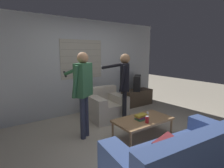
{
  "coord_description": "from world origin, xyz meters",
  "views": [
    {
      "loc": [
        -2.02,
        -2.39,
        1.67
      ],
      "look_at": [
        0.08,
        0.66,
        1.0
      ],
      "focal_mm": 28.0,
      "sensor_mm": 36.0,
      "label": 1
    }
  ],
  "objects_px": {
    "couch_blue": "(182,165)",
    "armchair_beige": "(106,106)",
    "coffee_table": "(143,120)",
    "book_stack": "(141,117)",
    "tv": "(137,83)",
    "person_right_standing": "(124,80)",
    "floor_fan": "(118,104)",
    "soda_can": "(147,120)",
    "spare_remote": "(148,113)",
    "person_left_standing": "(83,85)"
  },
  "relations": [
    {
      "from": "couch_blue",
      "to": "armchair_beige",
      "type": "height_order",
      "value": "couch_blue"
    },
    {
      "from": "coffee_table",
      "to": "book_stack",
      "type": "xyz_separation_m",
      "value": [
        -0.05,
        -0.0,
        0.08
      ]
    },
    {
      "from": "tv",
      "to": "person_right_standing",
      "type": "bearing_deg",
      "value": -8.02
    },
    {
      "from": "book_stack",
      "to": "floor_fan",
      "type": "bearing_deg",
      "value": 69.29
    },
    {
      "from": "armchair_beige",
      "to": "soda_can",
      "type": "relative_size",
      "value": 7.07
    },
    {
      "from": "spare_remote",
      "to": "floor_fan",
      "type": "relative_size",
      "value": 0.29
    },
    {
      "from": "book_stack",
      "to": "couch_blue",
      "type": "bearing_deg",
      "value": -112.94
    },
    {
      "from": "couch_blue",
      "to": "soda_can",
      "type": "bearing_deg",
      "value": 69.8
    },
    {
      "from": "soda_can",
      "to": "coffee_table",
      "type": "bearing_deg",
      "value": 67.48
    },
    {
      "from": "soda_can",
      "to": "book_stack",
      "type": "bearing_deg",
      "value": 82.56
    },
    {
      "from": "person_left_standing",
      "to": "soda_can",
      "type": "relative_size",
      "value": 13.32
    },
    {
      "from": "floor_fan",
      "to": "armchair_beige",
      "type": "bearing_deg",
      "value": -153.97
    },
    {
      "from": "coffee_table",
      "to": "spare_remote",
      "type": "relative_size",
      "value": 9.41
    },
    {
      "from": "soda_can",
      "to": "floor_fan",
      "type": "relative_size",
      "value": 0.29
    },
    {
      "from": "spare_remote",
      "to": "book_stack",
      "type": "bearing_deg",
      "value": -111.99
    },
    {
      "from": "floor_fan",
      "to": "couch_blue",
      "type": "bearing_deg",
      "value": -111.71
    },
    {
      "from": "armchair_beige",
      "to": "soda_can",
      "type": "xyz_separation_m",
      "value": [
        -0.02,
        -1.46,
        0.13
      ]
    },
    {
      "from": "tv",
      "to": "person_right_standing",
      "type": "height_order",
      "value": "person_right_standing"
    },
    {
      "from": "person_right_standing",
      "to": "spare_remote",
      "type": "height_order",
      "value": "person_right_standing"
    },
    {
      "from": "coffee_table",
      "to": "armchair_beige",
      "type": "bearing_deg",
      "value": 92.46
    },
    {
      "from": "book_stack",
      "to": "spare_remote",
      "type": "xyz_separation_m",
      "value": [
        0.35,
        0.17,
        -0.04
      ]
    },
    {
      "from": "person_right_standing",
      "to": "soda_can",
      "type": "bearing_deg",
      "value": -153.0
    },
    {
      "from": "coffee_table",
      "to": "spare_remote",
      "type": "distance_m",
      "value": 0.34
    },
    {
      "from": "armchair_beige",
      "to": "person_right_standing",
      "type": "height_order",
      "value": "person_right_standing"
    },
    {
      "from": "floor_fan",
      "to": "spare_remote",
      "type": "bearing_deg",
      "value": -99.87
    },
    {
      "from": "book_stack",
      "to": "floor_fan",
      "type": "height_order",
      "value": "book_stack"
    },
    {
      "from": "person_right_standing",
      "to": "floor_fan",
      "type": "xyz_separation_m",
      "value": [
        0.4,
        0.79,
        -0.84
      ]
    },
    {
      "from": "coffee_table",
      "to": "tv",
      "type": "relative_size",
      "value": 1.9
    },
    {
      "from": "coffee_table",
      "to": "person_right_standing",
      "type": "xyz_separation_m",
      "value": [
        0.14,
        0.78,
        0.7
      ]
    },
    {
      "from": "armchair_beige",
      "to": "soda_can",
      "type": "height_order",
      "value": "armchair_beige"
    },
    {
      "from": "couch_blue",
      "to": "armchair_beige",
      "type": "distance_m",
      "value": 2.6
    },
    {
      "from": "book_stack",
      "to": "spare_remote",
      "type": "height_order",
      "value": "book_stack"
    },
    {
      "from": "person_right_standing",
      "to": "soda_can",
      "type": "xyz_separation_m",
      "value": [
        -0.22,
        -0.96,
        -0.61
      ]
    },
    {
      "from": "person_left_standing",
      "to": "spare_remote",
      "type": "relative_size",
      "value": 13.65
    },
    {
      "from": "book_stack",
      "to": "soda_can",
      "type": "xyz_separation_m",
      "value": [
        -0.02,
        -0.18,
        0.01
      ]
    },
    {
      "from": "couch_blue",
      "to": "coffee_table",
      "type": "relative_size",
      "value": 1.62
    },
    {
      "from": "person_left_standing",
      "to": "book_stack",
      "type": "relative_size",
      "value": 6.97
    },
    {
      "from": "person_right_standing",
      "to": "spare_remote",
      "type": "relative_size",
      "value": 13.38
    },
    {
      "from": "coffee_table",
      "to": "spare_remote",
      "type": "xyz_separation_m",
      "value": [
        0.3,
        0.17,
        0.05
      ]
    },
    {
      "from": "couch_blue",
      "to": "person_left_standing",
      "type": "xyz_separation_m",
      "value": [
        -0.37,
        1.93,
        0.72
      ]
    },
    {
      "from": "coffee_table",
      "to": "soda_can",
      "type": "distance_m",
      "value": 0.22
    },
    {
      "from": "floor_fan",
      "to": "person_right_standing",
      "type": "bearing_deg",
      "value": -116.96
    },
    {
      "from": "tv",
      "to": "armchair_beige",
      "type": "bearing_deg",
      "value": -27.9
    },
    {
      "from": "person_right_standing",
      "to": "floor_fan",
      "type": "height_order",
      "value": "person_right_standing"
    },
    {
      "from": "person_left_standing",
      "to": "floor_fan",
      "type": "distance_m",
      "value": 1.95
    },
    {
      "from": "spare_remote",
      "to": "floor_fan",
      "type": "xyz_separation_m",
      "value": [
        0.25,
        1.41,
        -0.18
      ]
    },
    {
      "from": "couch_blue",
      "to": "person_left_standing",
      "type": "bearing_deg",
      "value": 105.94
    },
    {
      "from": "armchair_beige",
      "to": "floor_fan",
      "type": "bearing_deg",
      "value": -150.83
    },
    {
      "from": "armchair_beige",
      "to": "tv",
      "type": "bearing_deg",
      "value": -160.51
    },
    {
      "from": "person_left_standing",
      "to": "book_stack",
      "type": "bearing_deg",
      "value": -71.44
    }
  ]
}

